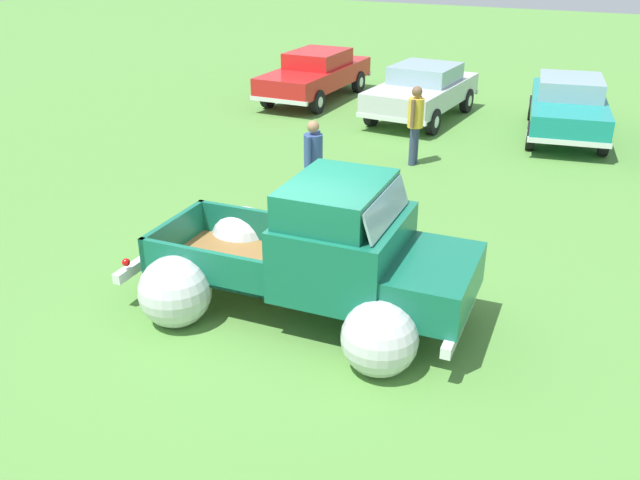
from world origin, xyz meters
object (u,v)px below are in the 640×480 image
(show_car_0, at_px, (316,73))
(spectator_2, at_px, (313,160))
(show_car_1, at_px, (423,90))
(lane_cone_0, at_px, (345,216))
(vintage_pickup_truck, at_px, (325,264))
(spectator_0, at_px, (415,120))
(show_car_2, at_px, (568,105))

(show_car_0, distance_m, spectator_2, 8.83)
(show_car_1, relative_size, lane_cone_0, 6.69)
(show_car_0, bearing_deg, lane_cone_0, 28.81)
(show_car_0, height_order, lane_cone_0, show_car_0)
(spectator_2, distance_m, lane_cone_0, 1.37)
(vintage_pickup_truck, xyz_separation_m, show_car_0, (-5.87, 11.13, 0.03))
(show_car_0, distance_m, spectator_0, 6.59)
(show_car_1, distance_m, lane_cone_0, 8.01)
(show_car_1, bearing_deg, show_car_2, 93.26)
(vintage_pickup_truck, bearing_deg, show_car_0, 113.66)
(spectator_2, bearing_deg, show_car_0, -67.96)
(spectator_0, bearing_deg, spectator_2, -104.58)
(show_car_1, bearing_deg, vintage_pickup_truck, 14.96)
(show_car_2, xyz_separation_m, spectator_0, (-2.62, -3.88, 0.20))
(show_car_2, distance_m, lane_cone_0, 8.29)
(lane_cone_0, bearing_deg, show_car_1, 99.82)
(spectator_2, bearing_deg, spectator_0, -107.86)
(show_car_1, xyz_separation_m, lane_cone_0, (1.36, -7.88, -0.47))
(show_car_1, distance_m, spectator_2, 7.17)
(vintage_pickup_truck, distance_m, spectator_2, 3.77)
(spectator_0, relative_size, lane_cone_0, 2.73)
(vintage_pickup_truck, bearing_deg, show_car_2, 77.60)
(show_car_1, xyz_separation_m, spectator_0, (1.15, -3.84, 0.20))
(show_car_2, bearing_deg, lane_cone_0, -27.04)
(show_car_2, relative_size, spectator_2, 2.82)
(show_car_0, xyz_separation_m, show_car_2, (7.39, -0.67, -0.00))
(vintage_pickup_truck, height_order, spectator_2, vintage_pickup_truck)
(lane_cone_0, bearing_deg, show_car_2, 73.07)
(show_car_2, xyz_separation_m, spectator_2, (-3.39, -7.19, 0.17))
(show_car_1, distance_m, spectator_0, 4.02)
(vintage_pickup_truck, xyz_separation_m, show_car_1, (-2.25, 10.43, 0.02))
(lane_cone_0, bearing_deg, spectator_0, 93.03)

